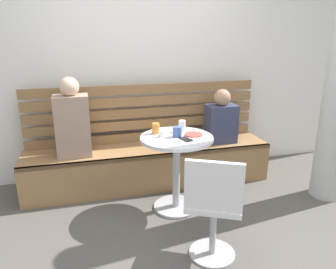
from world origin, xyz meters
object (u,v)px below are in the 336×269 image
at_px(cup_tumbler_orange, 156,128).
at_px(plate_small, 193,134).
at_px(person_adult, 72,121).
at_px(person_child_left, 221,119).
at_px(cup_espresso_small, 161,134).
at_px(cafe_table, 176,159).
at_px(phone_on_table, 186,139).
at_px(cup_mug_blue, 177,132).
at_px(cup_water_clear, 182,126).
at_px(white_chair, 214,206).
at_px(booth_bench, 150,166).

xyz_separation_m(cup_tumbler_orange, plate_small, (0.33, -0.14, -0.04)).
xyz_separation_m(person_adult, person_child_left, (1.63, 0.02, -0.10)).
relative_size(cup_tumbler_orange, cup_espresso_small, 1.79).
height_order(cafe_table, phone_on_table, phone_on_table).
xyz_separation_m(person_child_left, cup_mug_blue, (-0.70, -0.57, 0.08)).
distance_m(cup_tumbler_orange, plate_small, 0.36).
relative_size(person_adult, person_child_left, 1.32).
bearing_deg(cup_tumbler_orange, cup_water_clear, -0.42).
height_order(white_chair, person_adult, person_adult).
bearing_deg(person_adult, phone_on_table, -33.78).
bearing_deg(person_adult, booth_bench, 2.67).
xyz_separation_m(white_chair, cup_tumbler_orange, (-0.21, 0.95, 0.33)).
bearing_deg(plate_small, booth_bench, 117.42).
bearing_deg(plate_small, person_child_left, 46.71).
height_order(person_adult, cup_espresso_small, person_adult).
bearing_deg(person_child_left, cup_espresso_small, -147.23).
distance_m(person_child_left, cup_water_clear, 0.74).
height_order(white_chair, phone_on_table, white_chair).
xyz_separation_m(cup_tumbler_orange, cup_espresso_small, (0.03, -0.11, -0.02)).
bearing_deg(cafe_table, person_adult, 149.15).
relative_size(booth_bench, cafe_table, 3.65).
height_order(booth_bench, cup_mug_blue, cup_mug_blue).
bearing_deg(cup_water_clear, person_child_left, 35.35).
height_order(booth_bench, plate_small, plate_small).
distance_m(person_adult, cup_tumbler_orange, 0.87).
height_order(cup_water_clear, cup_mug_blue, cup_water_clear).
bearing_deg(cup_water_clear, white_chair, -93.17).
distance_m(white_chair, person_adult, 1.71).
height_order(person_adult, cup_tumbler_orange, person_adult).
relative_size(booth_bench, cup_mug_blue, 28.42).
height_order(person_child_left, phone_on_table, person_child_left).
distance_m(cafe_table, person_child_left, 0.93).
distance_m(plate_small, phone_on_table, 0.16).
xyz_separation_m(booth_bench, person_adult, (-0.79, -0.04, 0.58)).
bearing_deg(person_adult, cup_water_clear, -21.74).
height_order(person_adult, person_child_left, person_adult).
bearing_deg(plate_small, cup_water_clear, 116.85).
distance_m(person_adult, cup_water_clear, 1.11).
bearing_deg(white_chair, cup_espresso_small, 102.08).
xyz_separation_m(cafe_table, person_child_left, (0.70, 0.57, 0.19)).
bearing_deg(phone_on_table, person_adult, 129.79).
xyz_separation_m(cup_mug_blue, plate_small, (0.16, 0.01, -0.04)).
bearing_deg(cafe_table, cup_water_clear, 56.32).
relative_size(cup_water_clear, cup_espresso_small, 1.96).
height_order(booth_bench, cafe_table, cafe_table).
xyz_separation_m(white_chair, cup_mug_blue, (-0.04, 0.81, 0.32)).
relative_size(person_child_left, plate_small, 3.62).
bearing_deg(cup_water_clear, cafe_table, -123.68).
bearing_deg(phone_on_table, cafe_table, 101.44).
bearing_deg(cup_tumbler_orange, white_chair, -77.71).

